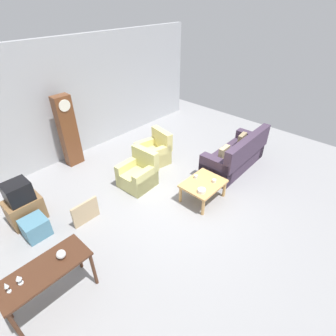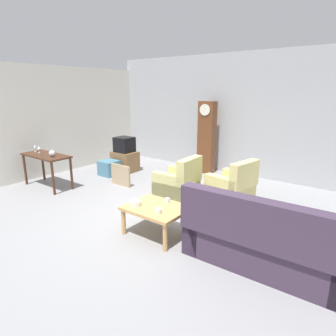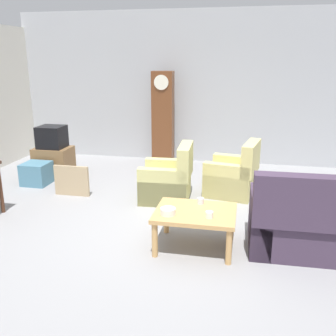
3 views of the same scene
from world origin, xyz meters
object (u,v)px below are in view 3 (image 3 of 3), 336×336
Objects in this scene: tv_crt at (52,137)px; cup_white_porcelain at (209,215)px; storage_box_blue at (37,174)px; coffee_table_wood at (195,216)px; framed_picture_leaning at (72,181)px; bowl_white_stacked at (168,211)px; cup_blue_rimmed at (201,201)px; armchair_olive_near at (168,182)px; armchair_olive_far at (234,177)px; tv_stand_cabinet at (54,162)px; grandfather_clock at (163,118)px.

cup_white_porcelain is at bearing -37.57° from tv_crt.
tv_crt is at bearing 83.95° from storage_box_blue.
framed_picture_leaning reaches higher than coffee_table_wood.
storage_box_blue is 3.48m from bowl_white_stacked.
tv_crt is 1.05× the size of storage_box_blue.
storage_box_blue is (-0.06, -0.55, -0.57)m from tv_crt.
framed_picture_leaning is 2.90m from cup_white_porcelain.
storage_box_blue is 5.60× the size of cup_blue_rimmed.
armchair_olive_near is 10.28× the size of cup_white_porcelain.
tv_crt is (-3.48, 0.38, 0.46)m from armchair_olive_far.
storage_box_blue is (-3.15, 1.80, -0.20)m from coffee_table_wood.
armchair_olive_far is (1.02, 0.46, 0.00)m from armchair_olive_near.
armchair_olive_far is at bearing 78.56° from cup_blue_rimmed.
armchair_olive_near is 2.59m from tv_stand_cabinet.
grandfather_clock is at bearing 64.72° from framed_picture_leaning.
tv_stand_cabinet is 8.33× the size of cup_blue_rimmed.
armchair_olive_near is at bearing 4.89° from framed_picture_leaning.
armchair_olive_near is 1.73m from bowl_white_stacked.
framed_picture_leaning is 7.35× the size of cup_blue_rimmed.
framed_picture_leaning is 2.57m from cup_blue_rimmed.
coffee_table_wood is at bearing -31.40° from framed_picture_leaning.
grandfather_clock reaches higher than tv_crt.
bowl_white_stacked is (2.79, -2.52, -0.26)m from tv_crt.
cup_blue_rimmed is (0.67, -1.27, 0.20)m from armchair_olive_near.
cup_blue_rimmed reaches higher than framed_picture_leaning.
storage_box_blue is at bearing 149.47° from cup_white_porcelain.
grandfather_clock is at bearing 103.21° from bowl_white_stacked.
tv_stand_cabinet is at bearing 142.72° from coffee_table_wood.
cup_white_porcelain is (3.28, -2.52, -0.26)m from tv_crt.
storage_box_blue is at bearing -177.16° from armchair_olive_far.
tv_stand_cabinet is at bearing 137.92° from bowl_white_stacked.
armchair_olive_near is at bearing 117.85° from cup_blue_rimmed.
grandfather_clock is at bearing 34.01° from tv_crt.
tv_crt reaches higher than bowl_white_stacked.
tv_stand_cabinet is at bearing 161.16° from armchair_olive_near.
grandfather_clock is at bearing 34.01° from tv_stand_cabinet.
armchair_olive_near is 1.00× the size of armchair_olive_far.
cup_white_porcelain is (-0.20, -2.14, 0.20)m from armchair_olive_far.
grandfather_clock is 24.10× the size of cup_blue_rimmed.
cup_blue_rimmed is (-0.15, 0.41, 0.00)m from cup_white_porcelain.
coffee_table_wood is 10.73× the size of cup_white_porcelain.
cup_blue_rimmed is (0.03, 0.25, 0.11)m from coffee_table_wood.
framed_picture_leaning is at bearing -115.28° from grandfather_clock.
cup_white_porcelain reaches higher than storage_box_blue.
armchair_olive_far is at bearing -6.20° from tv_crt.
grandfather_clock is 4.10× the size of tv_crt.
framed_picture_leaning is at bearing -49.49° from tv_stand_cabinet.
bowl_white_stacked reaches higher than framed_picture_leaning.
grandfather_clock reaches higher than tv_stand_cabinet.
grandfather_clock is 4.30× the size of storage_box_blue.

